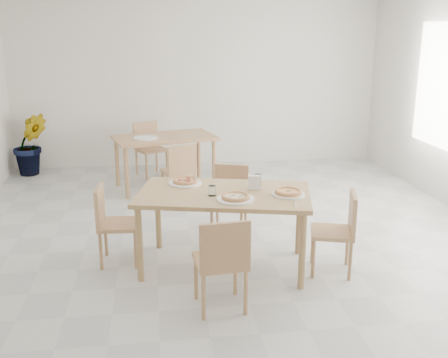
{
  "coord_description": "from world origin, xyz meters",
  "views": [
    {
      "loc": [
        -0.73,
        -5.15,
        2.22
      ],
      "look_at": [
        -0.11,
        -0.55,
        0.88
      ],
      "focal_mm": 42.0,
      "sensor_mm": 36.0,
      "label": 1
    }
  ],
  "objects": [
    {
      "name": "main_table",
      "position": [
        -0.11,
        -0.55,
        0.67
      ],
      "size": [
        1.75,
        1.24,
        0.75
      ],
      "rotation": [
        0.0,
        0.0,
        -0.23
      ],
      "color": "tan",
      "rests_on": "ground"
    },
    {
      "name": "chair_south",
      "position": [
        -0.24,
        -1.38,
        0.47
      ],
      "size": [
        0.43,
        0.43,
        0.81
      ],
      "rotation": [
        0.0,
        0.0,
        3.23
      ],
      "color": "tan",
      "rests_on": "ground"
    },
    {
      "name": "chair_north",
      "position": [
        0.07,
        0.3,
        0.45
      ],
      "size": [
        0.48,
        0.48,
        0.77
      ],
      "rotation": [
        0.0,
        0.0,
        -0.31
      ],
      "color": "tan",
      "rests_on": "ground"
    },
    {
      "name": "chair_west",
      "position": [
        -1.18,
        -0.31,
        0.45
      ],
      "size": [
        0.4,
        0.4,
        0.77
      ],
      "rotation": [
        0.0,
        0.0,
        1.51
      ],
      "color": "tan",
      "rests_on": "ground"
    },
    {
      "name": "chair_east",
      "position": [
        0.94,
        -0.81,
        0.45
      ],
      "size": [
        0.48,
        0.48,
        0.78
      ],
      "rotation": [
        0.0,
        0.0,
        -1.85
      ],
      "color": "tan",
      "rests_on": "ground"
    },
    {
      "name": "plate_margherita",
      "position": [
        0.46,
        -0.71,
        0.76
      ],
      "size": [
        0.3,
        0.3,
        0.02
      ],
      "primitive_type": "cylinder",
      "color": "white",
      "rests_on": "main_table"
    },
    {
      "name": "plate_mushroom",
      "position": [
        -0.04,
        -0.79,
        0.76
      ],
      "size": [
        0.33,
        0.33,
        0.02
      ],
      "primitive_type": "cylinder",
      "color": "white",
      "rests_on": "main_table"
    },
    {
      "name": "plate_pepperoni",
      "position": [
        -0.45,
        -0.23,
        0.76
      ],
      "size": [
        0.33,
        0.33,
        0.02
      ],
      "primitive_type": "cylinder",
      "color": "white",
      "rests_on": "main_table"
    },
    {
      "name": "pizza_margherita",
      "position": [
        0.46,
        -0.71,
        0.78
      ],
      "size": [
        0.33,
        0.33,
        0.03
      ],
      "rotation": [
        0.0,
        0.0,
        -0.4
      ],
      "color": "#E1A96A",
      "rests_on": "plate_margherita"
    },
    {
      "name": "pizza_mushroom",
      "position": [
        -0.04,
        -0.79,
        0.78
      ],
      "size": [
        0.34,
        0.34,
        0.03
      ],
      "rotation": [
        0.0,
        0.0,
        -0.43
      ],
      "color": "#E1A96A",
      "rests_on": "plate_mushroom"
    },
    {
      "name": "pizza_pepperoni",
      "position": [
        -0.45,
        -0.23,
        0.78
      ],
      "size": [
        0.26,
        0.26,
        0.03
      ],
      "rotation": [
        0.0,
        0.0,
        -0.05
      ],
      "color": "#E1A96A",
      "rests_on": "plate_pepperoni"
    },
    {
      "name": "tumbler_a",
      "position": [
        0.25,
        -0.33,
        0.8
      ],
      "size": [
        0.07,
        0.07,
        0.1
      ],
      "primitive_type": "cylinder",
      "color": "white",
      "rests_on": "main_table"
    },
    {
      "name": "tumbler_b",
      "position": [
        -0.23,
        -0.63,
        0.8
      ],
      "size": [
        0.07,
        0.07,
        0.09
      ],
      "primitive_type": "cylinder",
      "color": "white",
      "rests_on": "main_table"
    },
    {
      "name": "napkin_holder",
      "position": [
        0.18,
        -0.51,
        0.82
      ],
      "size": [
        0.14,
        0.08,
        0.14
      ],
      "rotation": [
        0.0,
        0.0,
        -0.17
      ],
      "color": "silver",
      "rests_on": "main_table"
    },
    {
      "name": "fork_a",
      "position": [
        0.45,
        -0.98,
        0.75
      ],
      "size": [
        0.04,
        0.18,
        0.01
      ],
      "primitive_type": "cube",
      "rotation": [
        0.0,
        0.0,
        -0.17
      ],
      "color": "silver",
      "rests_on": "main_table"
    },
    {
      "name": "fork_b",
      "position": [
        -0.14,
        -0.29,
        0.75
      ],
      "size": [
        0.07,
        0.16,
        0.01
      ],
      "primitive_type": "cube",
      "rotation": [
        0.0,
        0.0,
        -0.38
      ],
      "color": "silver",
      "rests_on": "main_table"
    },
    {
      "name": "second_table",
      "position": [
        -0.6,
        2.17,
        0.66
      ],
      "size": [
        1.54,
        1.12,
        0.75
      ],
      "rotation": [
        0.0,
        0.0,
        0.25
      ],
      "color": "tan",
      "rests_on": "ground"
    },
    {
      "name": "chair_back_s",
      "position": [
        -0.42,
        1.49,
        0.45
      ],
      "size": [
        0.48,
        0.48,
        0.78
      ],
      "rotation": [
        0.0,
        0.0,
        3.45
      ],
      "color": "tan",
      "rests_on": "ground"
    },
    {
      "name": "chair_back_n",
      "position": [
        -0.83,
        2.9,
        0.48
      ],
      "size": [
        0.54,
        0.54,
        0.82
      ],
      "rotation": [
        0.0,
        0.0,
        0.46
      ],
      "color": "tan",
      "rests_on": "ground"
    },
    {
      "name": "plate_empty",
      "position": [
        -0.86,
        2.04,
        0.76
      ],
      "size": [
        0.32,
        0.32,
        0.02
      ],
      "primitive_type": "cylinder",
      "color": "white",
      "rests_on": "second_table"
    },
    {
      "name": "potted_plant",
      "position": [
        -2.65,
        3.15,
        0.48
      ],
      "size": [
        0.65,
        0.58,
        0.97
      ],
      "primitive_type": "imported",
      "rotation": [
        0.0,
        0.0,
        0.34
      ],
      "color": "#2F7122",
      "rests_on": "ground"
    }
  ]
}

